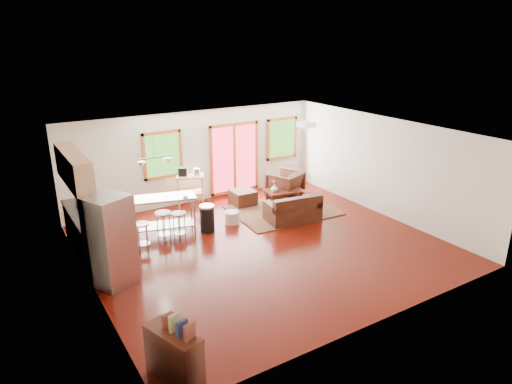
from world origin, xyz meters
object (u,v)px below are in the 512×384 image
island (163,209)px  kitchen_cart (189,180)px  loveseat (293,211)px  ottoman (243,198)px  armchair (285,184)px  rug (283,210)px  coffee_table (284,192)px  refrigerator (111,241)px

island → kitchen_cart: bearing=47.9°
kitchen_cart → loveseat: bearing=-52.3°
ottoman → armchair: bearing=-8.2°
rug → island: bearing=176.4°
coffee_table → island: 3.67m
coffee_table → island: island is taller
loveseat → armchair: 1.73m
loveseat → kitchen_cart: size_ratio=1.26×
refrigerator → coffee_table: bearing=-5.6°
armchair → kitchen_cart: (-2.63, 0.84, 0.33)m
rug → coffee_table: size_ratio=2.39×
coffee_table → kitchen_cart: (-2.35, 1.21, 0.43)m
loveseat → coffee_table: bearing=73.3°
loveseat → coffee_table: size_ratio=1.28×
rug → ottoman: (-0.68, 1.00, 0.20)m
coffee_table → refrigerator: 5.64m
ottoman → rug: bearing=-55.6°
coffee_table → ottoman: 1.17m
rug → loveseat: loveseat is taller
ottoman → kitchen_cart: kitchen_cart is taller
refrigerator → island: 2.32m
loveseat → island: bearing=171.3°
refrigerator → kitchen_cart: 4.26m
refrigerator → armchair: bearing=-3.1°
loveseat → kitchen_cart: (-1.83, 2.36, 0.50)m
armchair → kitchen_cart: kitchen_cart is taller
coffee_table → armchair: (0.28, 0.37, 0.09)m
loveseat → island: island is taller
loveseat → island: (-3.13, 0.92, 0.38)m
coffee_table → ottoman: bearing=151.2°
loveseat → ottoman: (-0.50, 1.71, -0.08)m
coffee_table → armchair: size_ratio=1.27×
refrigerator → kitchen_cart: (2.95, 3.07, -0.12)m
rug → ottoman: bearing=124.4°
loveseat → kitchen_cart: 3.03m
kitchen_cart → ottoman: bearing=-26.1°
refrigerator → kitchen_cart: size_ratio=1.57×
armchair → ottoman: armchair is taller
loveseat → coffee_table: 1.27m
rug → refrigerator: 5.23m
rug → armchair: (0.62, 0.81, 0.43)m
refrigerator → island: refrigerator is taller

